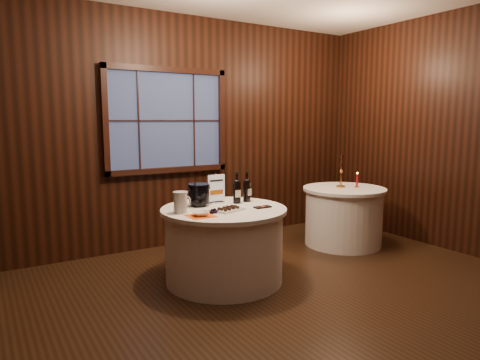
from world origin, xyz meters
TOP-DOWN VIEW (x-y plane):
  - ground at (0.00, 0.00)m, footprint 6.00×6.00m
  - back_wall at (0.00, 2.48)m, footprint 6.00×0.10m
  - main_table at (0.00, 1.00)m, footprint 1.28×1.28m
  - side_table at (2.00, 1.30)m, footprint 1.08×1.08m
  - sign_stand at (0.05, 1.25)m, footprint 0.20×0.10m
  - port_bottle_left at (0.24, 1.14)m, footprint 0.08×0.09m
  - port_bottle_right at (0.38, 1.16)m, footprint 0.08×0.09m
  - ice_bucket at (-0.17, 1.22)m, footprint 0.23×0.23m
  - chocolate_plate at (-0.03, 0.85)m, footprint 0.33×0.27m
  - chocolate_box at (0.34, 0.80)m, footprint 0.17×0.09m
  - grape_bunch at (-0.20, 0.82)m, footprint 0.17×0.09m
  - glass_pitcher at (-0.47, 1.02)m, footprint 0.19×0.14m
  - orange_napkin at (-0.37, 0.78)m, footprint 0.24×0.24m
  - cracker_bowl at (-0.37, 0.78)m, footprint 0.18×0.18m
  - brass_candlestick at (1.97, 1.34)m, footprint 0.12×0.12m
  - red_candle at (2.15, 1.23)m, footprint 0.05×0.05m

SIDE VIEW (x-z plane):
  - ground at x=0.00m, z-range 0.00..0.00m
  - main_table at x=0.00m, z-range 0.00..0.77m
  - side_table at x=2.00m, z-range 0.00..0.77m
  - orange_napkin at x=-0.37m, z-range 0.77..0.77m
  - chocolate_box at x=0.34m, z-range 0.77..0.78m
  - chocolate_plate at x=-0.03m, z-range 0.77..0.81m
  - grape_bunch at x=-0.20m, z-range 0.77..0.81m
  - cracker_bowl at x=-0.37m, z-range 0.77..0.81m
  - red_candle at x=2.15m, z-range 0.75..0.95m
  - glass_pitcher at x=-0.47m, z-range 0.77..0.98m
  - sign_stand at x=0.05m, z-range 0.72..1.04m
  - ice_bucket at x=-0.17m, z-range 0.78..1.01m
  - port_bottle_right at x=0.38m, z-range 0.75..1.08m
  - port_bottle_left at x=0.24m, z-range 0.75..1.09m
  - brass_candlestick at x=1.97m, z-range 0.71..1.14m
  - back_wall at x=0.00m, z-range 0.04..3.04m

